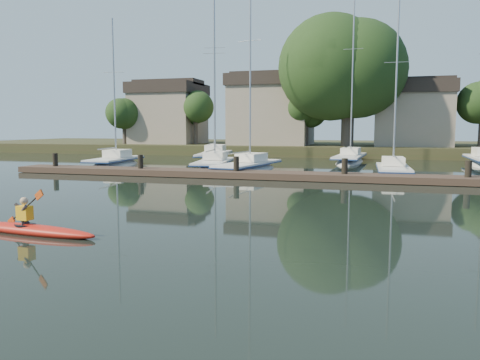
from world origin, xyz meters
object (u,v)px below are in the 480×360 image
(sailboat_6, at_px, (350,164))
(sailboat_2, at_px, (248,174))
(dock, at_px, (289,175))
(sailboat_3, at_px, (393,178))
(sailboat_0, at_px, (115,169))
(sailboat_1, at_px, (214,171))
(sailboat_5, at_px, (215,163))
(kayak, at_px, (29,227))

(sailboat_6, bearing_deg, sailboat_2, -117.17)
(dock, distance_m, sailboat_3, 6.76)
(dock, bearing_deg, sailboat_0, 159.77)
(sailboat_1, height_order, sailboat_3, sailboat_1)
(sailboat_1, relative_size, sailboat_2, 0.95)
(sailboat_1, bearing_deg, sailboat_5, 100.12)
(dock, height_order, sailboat_1, sailboat_1)
(sailboat_3, bearing_deg, sailboat_1, 172.85)
(sailboat_3, bearing_deg, sailboat_2, 178.51)
(sailboat_1, bearing_deg, dock, -48.21)
(sailboat_1, relative_size, sailboat_6, 0.87)
(sailboat_3, bearing_deg, kayak, -119.32)
(kayak, xyz_separation_m, dock, (4.45, 14.97, 0.04))
(kayak, distance_m, dock, 15.62)
(sailboat_1, bearing_deg, kayak, -94.11)
(sailboat_2, xyz_separation_m, sailboat_5, (-5.41, 9.02, -0.03))
(sailboat_1, relative_size, sailboat_3, 1.17)
(sailboat_3, distance_m, sailboat_5, 16.95)
(sailboat_0, bearing_deg, dock, -25.60)
(sailboat_1, height_order, sailboat_5, sailboat_5)
(sailboat_6, bearing_deg, sailboat_5, -171.91)
(dock, bearing_deg, sailboat_1, 140.45)
(sailboat_1, distance_m, sailboat_6, 12.27)
(dock, xyz_separation_m, sailboat_3, (5.61, 3.74, -0.38))
(sailboat_3, bearing_deg, sailboat_0, 175.02)
(sailboat_5, bearing_deg, sailboat_1, -81.88)
(sailboat_0, distance_m, sailboat_2, 10.53)
(dock, height_order, sailboat_0, sailboat_0)
(kayak, distance_m, sailboat_2, 18.82)
(dock, distance_m, sailboat_1, 7.83)
(dock, relative_size, sailboat_6, 2.19)
(kayak, relative_size, sailboat_0, 0.37)
(sailboat_2, height_order, sailboat_6, sailboat_6)
(sailboat_2, distance_m, sailboat_3, 8.90)
(sailboat_0, relative_size, sailboat_3, 1.03)
(dock, bearing_deg, kayak, -106.54)
(sailboat_2, xyz_separation_m, sailboat_6, (5.93, 9.86, -0.00))
(kayak, xyz_separation_m, sailboat_3, (10.06, 18.71, -0.34))
(sailboat_2, bearing_deg, kayak, -84.51)
(dock, xyz_separation_m, sailboat_6, (2.64, 13.67, -0.38))
(sailboat_0, bearing_deg, sailboat_2, -12.24)
(sailboat_2, distance_m, sailboat_5, 10.52)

